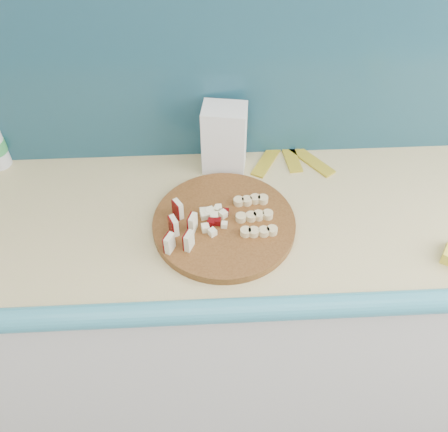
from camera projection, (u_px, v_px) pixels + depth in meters
kitchen_counter at (269, 305)px, 1.72m from camera, size 2.20×0.63×0.91m
backsplash at (274, 80)px, 1.40m from camera, size 2.20×0.02×0.50m
cutting_board at (224, 224)px, 1.35m from camera, size 0.42×0.42×0.02m
apple_wedges at (180, 228)px, 1.28m from camera, size 0.08×0.15×0.05m
apple_chunks at (215, 220)px, 1.33m from camera, size 0.06×0.06×0.02m
banana_slices at (254, 215)px, 1.34m from camera, size 0.11×0.15×0.02m
flour_bag at (224, 139)px, 1.45m from camera, size 0.14×0.11×0.21m
banana_peel at (289, 157)px, 1.55m from camera, size 0.26×0.21×0.01m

